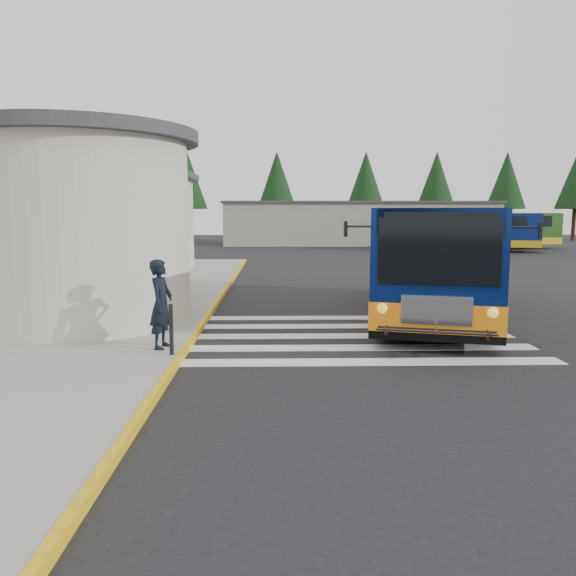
{
  "coord_description": "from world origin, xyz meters",
  "views": [
    {
      "loc": [
        -2.15,
        -13.9,
        2.87
      ],
      "look_at": [
        -1.86,
        -0.5,
        1.13
      ],
      "focal_mm": 35.0,
      "sensor_mm": 36.0,
      "label": 1
    }
  ],
  "objects_px": {
    "far_bus_b": "(500,229)",
    "transit_bus": "(436,265)",
    "far_bus_a": "(473,230)",
    "pedestrian_a": "(161,304)",
    "pedestrian_b": "(109,296)",
    "bollard": "(171,330)"
  },
  "relations": [
    {
      "from": "far_bus_b",
      "to": "transit_bus",
      "type": "bearing_deg",
      "value": 142.08
    },
    {
      "from": "far_bus_a",
      "to": "transit_bus",
      "type": "bearing_deg",
      "value": -178.26
    },
    {
      "from": "transit_bus",
      "to": "pedestrian_a",
      "type": "bearing_deg",
      "value": -130.77
    },
    {
      "from": "pedestrian_b",
      "to": "far_bus_a",
      "type": "distance_m",
      "value": 37.46
    },
    {
      "from": "bollard",
      "to": "far_bus_b",
      "type": "height_order",
      "value": "far_bus_b"
    },
    {
      "from": "pedestrian_b",
      "to": "far_bus_a",
      "type": "relative_size",
      "value": 0.15
    },
    {
      "from": "transit_bus",
      "to": "far_bus_b",
      "type": "bearing_deg",
      "value": 80.94
    },
    {
      "from": "bollard",
      "to": "pedestrian_b",
      "type": "bearing_deg",
      "value": 126.7
    },
    {
      "from": "far_bus_a",
      "to": "far_bus_b",
      "type": "distance_m",
      "value": 4.22
    },
    {
      "from": "pedestrian_b",
      "to": "far_bus_a",
      "type": "xyz_separation_m",
      "value": [
        19.99,
        31.67,
        0.76
      ]
    },
    {
      "from": "transit_bus",
      "to": "far_bus_b",
      "type": "relative_size",
      "value": 1.03
    },
    {
      "from": "bollard",
      "to": "far_bus_b",
      "type": "distance_m",
      "value": 42.7
    },
    {
      "from": "pedestrian_a",
      "to": "bollard",
      "type": "bearing_deg",
      "value": -142.65
    },
    {
      "from": "transit_bus",
      "to": "far_bus_a",
      "type": "bearing_deg",
      "value": 84.3
    },
    {
      "from": "pedestrian_a",
      "to": "far_bus_a",
      "type": "bearing_deg",
      "value": -18.26
    },
    {
      "from": "far_bus_a",
      "to": "far_bus_b",
      "type": "xyz_separation_m",
      "value": [
        3.25,
        2.7,
        0.03
      ]
    },
    {
      "from": "far_bus_b",
      "to": "far_bus_a",
      "type": "bearing_deg",
      "value": 116.41
    },
    {
      "from": "pedestrian_a",
      "to": "far_bus_b",
      "type": "relative_size",
      "value": 0.17
    },
    {
      "from": "far_bus_a",
      "to": "far_bus_b",
      "type": "height_order",
      "value": "far_bus_b"
    },
    {
      "from": "pedestrian_b",
      "to": "bollard",
      "type": "xyz_separation_m",
      "value": [
        1.97,
        -2.64,
        -0.28
      ]
    },
    {
      "from": "bollard",
      "to": "far_bus_a",
      "type": "bearing_deg",
      "value": 62.3
    },
    {
      "from": "transit_bus",
      "to": "pedestrian_b",
      "type": "relative_size",
      "value": 7.03
    }
  ]
}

